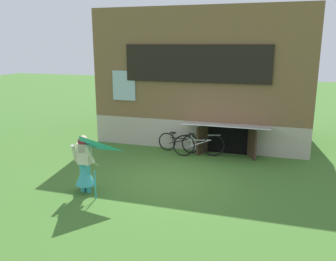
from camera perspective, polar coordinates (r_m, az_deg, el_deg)
name	(u,v)px	position (r m, az deg, el deg)	size (l,w,h in m)	color
ground_plane	(171,179)	(10.31, 0.42, -7.80)	(60.00, 60.00, 0.00)	#3D6B28
log_house	(208,75)	(14.77, 6.50, 8.79)	(7.90, 5.68, 5.06)	#ADA393
person	(85,169)	(9.49, -13.21, -5.99)	(0.60, 0.52, 1.53)	teal
kite	(80,155)	(8.66, -13.92, -3.85)	(1.16, 1.27, 1.52)	#2DB2CC
bicycle_silver	(199,145)	(12.27, 4.97, -2.35)	(1.72, 0.55, 0.81)	black
bicycle_black	(179,142)	(12.72, 1.72, -1.93)	(1.56, 0.17, 0.71)	black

